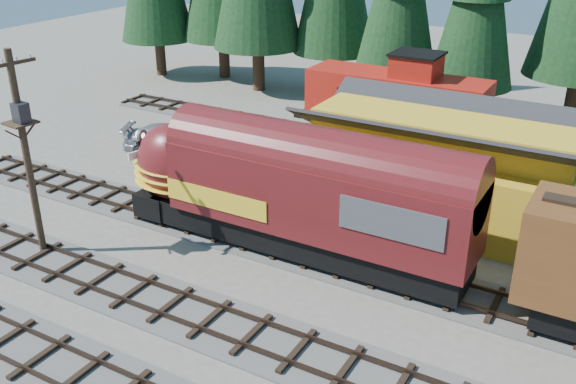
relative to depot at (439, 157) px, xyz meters
The scene contains 8 objects.
ground 10.91m from the depot, 89.99° to the right, with size 120.00×120.00×0.00m, color #6B665B.
track_spur 12.83m from the depot, 143.13° to the left, with size 32.00×3.20×0.33m.
depot is the anchor object (origin of this frame).
locomotive 8.02m from the depot, 125.72° to the right, with size 16.17×3.21×4.40m.
caboose 9.00m from the depot, 123.54° to the left, with size 10.68×3.10×5.55m.
utility_pole 18.09m from the depot, 138.23° to the right, with size 1.19×2.15×8.79m.
pickup_truck_a 9.05m from the depot, behind, with size 2.66×5.77×1.60m, color black.
pickup_truck_b 16.33m from the depot, behind, with size 2.37×5.83×1.69m, color #999BA0.
Camera 1 is at (7.76, -17.14, 13.85)m, focal length 40.00 mm.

